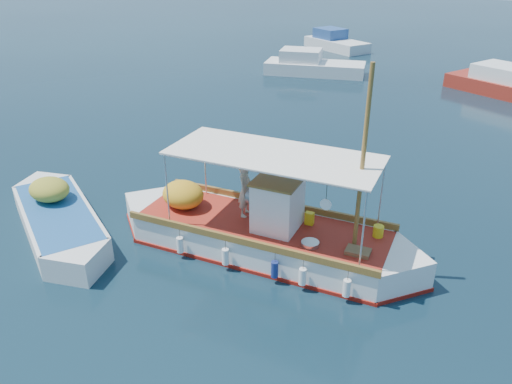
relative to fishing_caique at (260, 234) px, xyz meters
The scene contains 5 objects.
ground 0.85m from the fishing_caique, 84.28° to the left, with size 160.00×160.00×0.00m, color black.
fishing_caique is the anchor object (origin of this frame).
dinghy 6.14m from the fishing_caique, 149.79° to the right, with size 6.25×3.32×1.61m.
bg_boat_nw 21.93m from the fishing_caique, 120.41° to the left, with size 6.92×5.01×1.80m.
bg_boat_far_w 31.28m from the fishing_caique, 118.02° to the left, with size 6.20×3.92×1.80m.
Camera 1 is at (7.55, -9.96, 7.74)m, focal length 35.00 mm.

